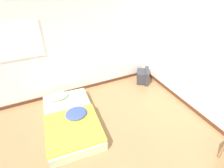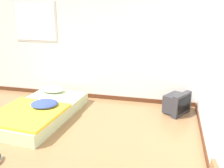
# 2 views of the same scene
# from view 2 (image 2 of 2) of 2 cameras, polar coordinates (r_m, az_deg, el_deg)

# --- Properties ---
(ground_plane) EXTENTS (20.00, 20.00, 0.00)m
(ground_plane) POSITION_cam_2_polar(r_m,az_deg,el_deg) (3.77, -23.05, -16.68)
(ground_plane) COLOR #997047
(wall_back) EXTENTS (7.64, 0.08, 2.60)m
(wall_back) POSITION_cam_2_polar(r_m,az_deg,el_deg) (5.56, -8.36, 9.86)
(wall_back) COLOR white
(wall_back) RESTS_ON ground_plane
(mattress_bed) EXTENTS (1.25, 2.06, 0.36)m
(mattress_bed) POSITION_cam_2_polar(r_m,az_deg,el_deg) (4.90, -16.18, -5.83)
(mattress_bed) COLOR beige
(mattress_bed) RESTS_ON ground_plane
(crt_tv) EXTENTS (0.55, 0.59, 0.43)m
(crt_tv) POSITION_cam_2_polar(r_m,az_deg,el_deg) (5.01, 14.60, -4.32)
(crt_tv) COLOR #333338
(crt_tv) RESTS_ON ground_plane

